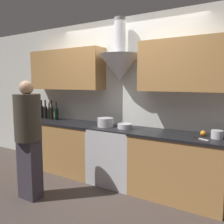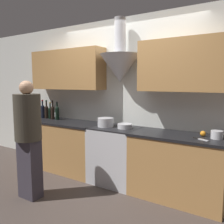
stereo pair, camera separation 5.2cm
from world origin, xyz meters
name	(u,v)px [view 2 (the right image)]	position (x,y,z in m)	size (l,w,h in m)	color
ground_plane	(103,190)	(0.00, 0.00, 0.00)	(12.00, 12.00, 0.00)	#423833
wall_back	(121,87)	(-0.05, 0.61, 1.49)	(8.40, 0.62, 2.60)	silver
counter_left	(63,145)	(-1.13, 0.35, 0.44)	(1.54, 0.62, 0.88)	#B27F47
counter_right	(177,167)	(0.98, 0.35, 0.44)	(1.26, 0.62, 0.88)	#B27F47
stove_range	(115,155)	(0.00, 0.35, 0.44)	(0.73, 0.60, 0.88)	silver
wine_bottle_0	(40,110)	(-1.81, 0.42, 1.02)	(0.07, 0.07, 0.35)	black
wine_bottle_1	(43,111)	(-1.72, 0.42, 1.03)	(0.08, 0.08, 0.36)	black
wine_bottle_2	(47,111)	(-1.63, 0.43, 1.02)	(0.08, 0.08, 0.35)	black
wine_bottle_3	(50,112)	(-1.52, 0.43, 1.01)	(0.07, 0.07, 0.32)	black
wine_bottle_4	(53,112)	(-1.43, 0.41, 1.02)	(0.07, 0.07, 0.36)	black
wine_bottle_5	(57,112)	(-1.33, 0.42, 1.02)	(0.07, 0.07, 0.33)	black
stock_pot	(106,122)	(-0.16, 0.32, 0.95)	(0.25, 0.25, 0.14)	silver
mixing_bowl	(125,126)	(0.16, 0.35, 0.92)	(0.22, 0.22, 0.07)	silver
orange_fruit	(203,134)	(1.28, 0.43, 0.92)	(0.07, 0.07, 0.07)	orange
saucepan	(217,135)	(1.45, 0.38, 0.93)	(0.14, 0.14, 0.10)	silver
chefs_knife	(201,139)	(1.29, 0.23, 0.89)	(0.21, 0.11, 0.01)	silver
person_foreground_left	(28,135)	(-0.72, -0.71, 0.88)	(0.35, 0.35, 1.60)	#38333D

